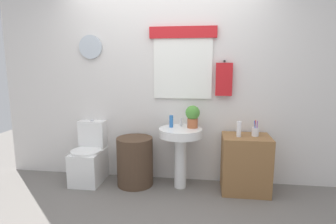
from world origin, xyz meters
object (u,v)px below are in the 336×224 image
(pedestal_sink, at_px, (180,143))
(wooden_cabinet, at_px, (245,164))
(soap_bottle, at_px, (171,121))
(potted_plant, at_px, (193,115))
(lotion_bottle, at_px, (239,129))
(laundry_hamper, at_px, (135,161))
(toothbrush_cup, at_px, (255,132))
(toilet, at_px, (90,158))

(pedestal_sink, xyz_separation_m, wooden_cabinet, (0.78, 0.00, -0.23))
(soap_bottle, distance_m, potted_plant, 0.27)
(soap_bottle, relative_size, potted_plant, 0.54)
(potted_plant, xyz_separation_m, lotion_bottle, (0.54, -0.10, -0.13))
(laundry_hamper, bearing_deg, pedestal_sink, -0.00)
(potted_plant, bearing_deg, toothbrush_cup, -3.11)
(pedestal_sink, distance_m, lotion_bottle, 0.71)
(soap_bottle, xyz_separation_m, potted_plant, (0.26, 0.01, 0.08))
(potted_plant, height_order, toothbrush_cup, potted_plant)
(laundry_hamper, relative_size, soap_bottle, 4.11)
(laundry_hamper, bearing_deg, toothbrush_cup, 0.79)
(wooden_cabinet, relative_size, soap_bottle, 4.58)
(wooden_cabinet, xyz_separation_m, soap_bottle, (-0.90, 0.05, 0.48))
(potted_plant, bearing_deg, lotion_bottle, -10.44)
(toilet, height_order, potted_plant, potted_plant)
(wooden_cabinet, xyz_separation_m, toothbrush_cup, (0.10, 0.02, 0.39))
(laundry_hamper, bearing_deg, lotion_bottle, -1.82)
(soap_bottle, height_order, toothbrush_cup, soap_bottle)
(lotion_bottle, bearing_deg, pedestal_sink, 176.65)
(laundry_hamper, xyz_separation_m, potted_plant, (0.72, 0.06, 0.60))
(pedestal_sink, relative_size, wooden_cabinet, 1.10)
(laundry_hamper, xyz_separation_m, pedestal_sink, (0.58, -0.00, 0.26))
(toilet, xyz_separation_m, soap_bottle, (1.07, 0.02, 0.52))
(wooden_cabinet, height_order, potted_plant, potted_plant)
(pedestal_sink, bearing_deg, toilet, 178.33)
(laundry_hamper, bearing_deg, soap_bottle, 6.26)
(laundry_hamper, height_order, soap_bottle, soap_bottle)
(soap_bottle, distance_m, lotion_bottle, 0.81)
(pedestal_sink, distance_m, soap_bottle, 0.29)
(laundry_hamper, distance_m, potted_plant, 0.93)
(pedestal_sink, xyz_separation_m, lotion_bottle, (0.68, -0.04, 0.20))
(laundry_hamper, height_order, toothbrush_cup, toothbrush_cup)
(toilet, xyz_separation_m, toothbrush_cup, (2.07, -0.01, 0.43))
(pedestal_sink, height_order, potted_plant, potted_plant)
(pedestal_sink, xyz_separation_m, potted_plant, (0.14, 0.06, 0.33))
(toilet, distance_m, potted_plant, 1.46)
(laundry_hamper, xyz_separation_m, soap_bottle, (0.46, 0.05, 0.52))
(pedestal_sink, height_order, lotion_bottle, lotion_bottle)
(soap_bottle, distance_m, toothbrush_cup, 1.00)
(potted_plant, bearing_deg, toilet, -178.91)
(toothbrush_cup, bearing_deg, pedestal_sink, -178.69)
(wooden_cabinet, bearing_deg, soap_bottle, 176.82)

